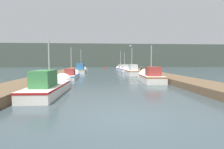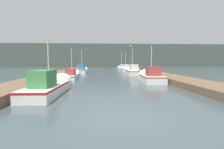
{
  "view_description": "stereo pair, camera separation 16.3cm",
  "coord_description": "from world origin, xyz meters",
  "px_view_note": "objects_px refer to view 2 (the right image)",
  "views": [
    {
      "loc": [
        -0.96,
        -5.86,
        1.99
      ],
      "look_at": [
        0.23,
        10.11,
        0.77
      ],
      "focal_mm": 28.0,
      "sensor_mm": 36.0,
      "label": 1
    },
    {
      "loc": [
        -0.79,
        -5.87,
        1.99
      ],
      "look_at": [
        0.23,
        10.11,
        0.77
      ],
      "focal_mm": 28.0,
      "sensor_mm": 36.0,
      "label": 2
    }
  ],
  "objects_px": {
    "fishing_boat_4": "(82,70)",
    "seagull_lead": "(131,46)",
    "mooring_piling_2": "(81,68)",
    "fishing_boat_5": "(125,69)",
    "fishing_boat_0": "(51,86)",
    "mooring_piling_1": "(138,70)",
    "fishing_boat_2": "(73,75)",
    "fishing_boat_3": "(132,71)",
    "fishing_boat_1": "(151,77)",
    "fishing_boat_6": "(121,68)",
    "channel_buoy": "(107,68)",
    "mooring_piling_0": "(142,71)"
  },
  "relations": [
    {
      "from": "channel_buoy",
      "to": "fishing_boat_0",
      "type": "bearing_deg",
      "value": -97.28
    },
    {
      "from": "channel_buoy",
      "to": "fishing_boat_3",
      "type": "bearing_deg",
      "value": -82.49
    },
    {
      "from": "fishing_boat_1",
      "to": "fishing_boat_4",
      "type": "xyz_separation_m",
      "value": [
        -7.98,
        13.11,
        0.03
      ]
    },
    {
      "from": "mooring_piling_2",
      "to": "fishing_boat_5",
      "type": "bearing_deg",
      "value": -5.28
    },
    {
      "from": "fishing_boat_5",
      "to": "channel_buoy",
      "type": "distance_m",
      "value": 13.65
    },
    {
      "from": "mooring_piling_0",
      "to": "channel_buoy",
      "type": "relative_size",
      "value": 1.11
    },
    {
      "from": "fishing_boat_6",
      "to": "mooring_piling_1",
      "type": "relative_size",
      "value": 3.58
    },
    {
      "from": "fishing_boat_2",
      "to": "seagull_lead",
      "type": "relative_size",
      "value": 11.46
    },
    {
      "from": "fishing_boat_0",
      "to": "mooring_piling_2",
      "type": "xyz_separation_m",
      "value": [
        -0.98,
        24.79,
        0.13
      ]
    },
    {
      "from": "mooring_piling_2",
      "to": "seagull_lead",
      "type": "bearing_deg",
      "value": -65.23
    },
    {
      "from": "fishing_boat_1",
      "to": "fishing_boat_2",
      "type": "bearing_deg",
      "value": 154.49
    },
    {
      "from": "mooring_piling_1",
      "to": "seagull_lead",
      "type": "distance_m",
      "value": 8.4
    },
    {
      "from": "fishing_boat_1",
      "to": "channel_buoy",
      "type": "xyz_separation_m",
      "value": [
        -3.22,
        31.82,
        -0.3
      ]
    },
    {
      "from": "fishing_boat_2",
      "to": "seagull_lead",
      "type": "distance_m",
      "value": 7.66
    },
    {
      "from": "fishing_boat_0",
      "to": "mooring_piling_2",
      "type": "height_order",
      "value": "fishing_boat_0"
    },
    {
      "from": "fishing_boat_5",
      "to": "fishing_boat_0",
      "type": "bearing_deg",
      "value": -107.65
    },
    {
      "from": "fishing_boat_6",
      "to": "mooring_piling_2",
      "type": "xyz_separation_m",
      "value": [
        -8.92,
        -4.45,
        0.2
      ]
    },
    {
      "from": "fishing_boat_0",
      "to": "mooring_piling_1",
      "type": "height_order",
      "value": "fishing_boat_0"
    },
    {
      "from": "mooring_piling_2",
      "to": "channel_buoy",
      "type": "xyz_separation_m",
      "value": [
        5.73,
        12.4,
        -0.41
      ]
    },
    {
      "from": "fishing_boat_4",
      "to": "channel_buoy",
      "type": "height_order",
      "value": "fishing_boat_4"
    },
    {
      "from": "fishing_boat_1",
      "to": "fishing_boat_6",
      "type": "distance_m",
      "value": 23.88
    },
    {
      "from": "fishing_boat_2",
      "to": "mooring_piling_2",
      "type": "relative_size",
      "value": 5.46
    },
    {
      "from": "mooring_piling_1",
      "to": "fishing_boat_2",
      "type": "bearing_deg",
      "value": -146.03
    },
    {
      "from": "fishing_boat_1",
      "to": "fishing_boat_4",
      "type": "relative_size",
      "value": 1.03
    },
    {
      "from": "fishing_boat_0",
      "to": "mooring_piling_0",
      "type": "distance_m",
      "value": 15.99
    },
    {
      "from": "fishing_boat_3",
      "to": "fishing_boat_4",
      "type": "bearing_deg",
      "value": 151.88
    },
    {
      "from": "fishing_boat_5",
      "to": "mooring_piling_0",
      "type": "xyz_separation_m",
      "value": [
        0.89,
        -10.72,
        0.19
      ]
    },
    {
      "from": "fishing_boat_4",
      "to": "mooring_piling_2",
      "type": "height_order",
      "value": "fishing_boat_4"
    },
    {
      "from": "fishing_boat_2",
      "to": "fishing_boat_5",
      "type": "bearing_deg",
      "value": 58.88
    },
    {
      "from": "fishing_boat_5",
      "to": "seagull_lead",
      "type": "height_order",
      "value": "fishing_boat_5"
    },
    {
      "from": "fishing_boat_0",
      "to": "mooring_piling_1",
      "type": "xyz_separation_m",
      "value": [
        8.94,
        15.96,
        0.24
      ]
    },
    {
      "from": "fishing_boat_1",
      "to": "mooring_piling_1",
      "type": "distance_m",
      "value": 10.64
    },
    {
      "from": "fishing_boat_3",
      "to": "fishing_boat_6",
      "type": "relative_size",
      "value": 1.18
    },
    {
      "from": "fishing_boat_2",
      "to": "channel_buoy",
      "type": "distance_m",
      "value": 27.85
    },
    {
      "from": "fishing_boat_4",
      "to": "mooring_piling_2",
      "type": "bearing_deg",
      "value": 100.65
    },
    {
      "from": "seagull_lead",
      "to": "fishing_boat_3",
      "type": "bearing_deg",
      "value": -129.37
    },
    {
      "from": "mooring_piling_0",
      "to": "mooring_piling_2",
      "type": "distance_m",
      "value": 15.25
    },
    {
      "from": "fishing_boat_0",
      "to": "mooring_piling_1",
      "type": "relative_size",
      "value": 4.64
    },
    {
      "from": "mooring_piling_1",
      "to": "mooring_piling_2",
      "type": "height_order",
      "value": "mooring_piling_1"
    },
    {
      "from": "fishing_boat_1",
      "to": "channel_buoy",
      "type": "relative_size",
      "value": 4.33
    },
    {
      "from": "mooring_piling_1",
      "to": "fishing_boat_1",
      "type": "bearing_deg",
      "value": -95.24
    },
    {
      "from": "fishing_boat_3",
      "to": "mooring_piling_0",
      "type": "xyz_separation_m",
      "value": [
        1.21,
        -1.1,
        0.11
      ]
    },
    {
      "from": "fishing_boat_2",
      "to": "seagull_lead",
      "type": "bearing_deg",
      "value": -11.42
    },
    {
      "from": "fishing_boat_6",
      "to": "fishing_boat_3",
      "type": "bearing_deg",
      "value": -92.45
    },
    {
      "from": "fishing_boat_3",
      "to": "fishing_boat_2",
      "type": "bearing_deg",
      "value": -150.47
    },
    {
      "from": "fishing_boat_6",
      "to": "mooring_piling_1",
      "type": "xyz_separation_m",
      "value": [
        1.0,
        -13.28,
        0.31
      ]
    },
    {
      "from": "seagull_lead",
      "to": "fishing_boat_5",
      "type": "bearing_deg",
      "value": -123.14
    },
    {
      "from": "fishing_boat_3",
      "to": "mooring_piling_1",
      "type": "xyz_separation_m",
      "value": [
        1.17,
        1.62,
        0.19
      ]
    },
    {
      "from": "fishing_boat_5",
      "to": "channel_buoy",
      "type": "bearing_deg",
      "value": 105.13
    },
    {
      "from": "fishing_boat_4",
      "to": "seagull_lead",
      "type": "bearing_deg",
      "value": -54.73
    }
  ]
}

